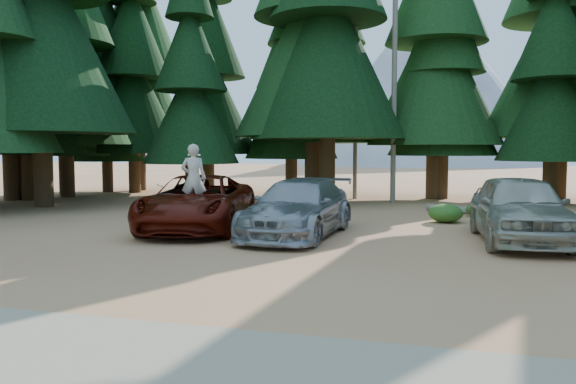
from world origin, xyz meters
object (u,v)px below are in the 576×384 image
Objects in this scene: silver_minivan_right at (519,208)px; log_mid at (465,210)px; frisbee_player at (194,178)px; log_left at (192,207)px; red_pickup at (198,202)px; silver_minivan_center at (298,208)px.

silver_minivan_right reaches higher than log_mid.
log_left is at bearing -75.95° from frisbee_player.
red_pickup is 2.98× the size of frisbee_player.
log_left is at bearing 141.63° from silver_minivan_center.
log_left is at bearing 106.66° from red_pickup.
silver_minivan_center is (3.27, -0.40, -0.04)m from red_pickup.
red_pickup reaches higher than log_left.
red_pickup reaches higher than log_mid.
silver_minivan_right is 2.63× the size of frisbee_player.
log_mid is (10.40, 1.96, -0.02)m from log_left.
silver_minivan_right reaches higher than log_left.
red_pickup is 5.23m from log_left.
log_left is (-11.54, 4.52, -0.74)m from silver_minivan_right.
silver_minivan_right is at bearing 7.92° from silver_minivan_center.
red_pickup is at bearing -86.06° from frisbee_player.
silver_minivan_center is 8.46m from log_mid.
red_pickup is 1.09m from frisbee_player.
log_left is 10.58m from log_mid.
log_left is at bearing -137.73° from log_mid.
silver_minivan_right is 1.19× the size of log_left.
silver_minivan_center is 7.58m from log_left.
silver_minivan_center is 2.72× the size of frisbee_player.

